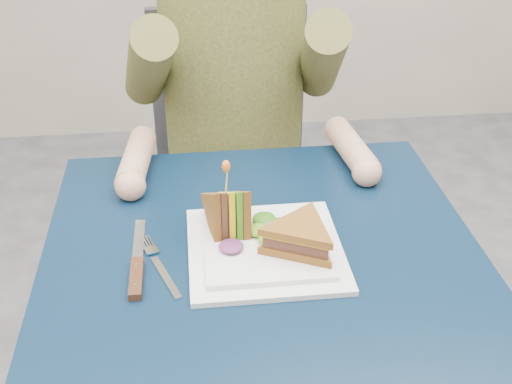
{
  "coord_description": "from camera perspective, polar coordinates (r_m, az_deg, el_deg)",
  "views": [
    {
      "loc": [
        -0.11,
        -0.87,
        1.39
      ],
      "look_at": [
        -0.01,
        0.05,
        0.82
      ],
      "focal_mm": 45.0,
      "sensor_mm": 36.0,
      "label": 1
    }
  ],
  "objects": [
    {
      "name": "knife",
      "position": [
        1.06,
        -10.54,
        -6.92
      ],
      "size": [
        0.02,
        0.22,
        0.02
      ],
      "color": "silver",
      "rests_on": "table"
    },
    {
      "name": "diner",
      "position": [
        1.53,
        -2.04,
        13.49
      ],
      "size": [
        0.54,
        0.59,
        0.74
      ],
      "color": "#4E5024",
      "rests_on": "chair"
    },
    {
      "name": "sandwich_upright",
      "position": [
        1.1,
        -2.55,
        -1.89
      ],
      "size": [
        0.09,
        0.14,
        0.14
      ],
      "color": "brown",
      "rests_on": "plate"
    },
    {
      "name": "table",
      "position": [
        1.15,
        0.64,
        -8.59
      ],
      "size": [
        0.75,
        0.75,
        0.73
      ],
      "color": "black",
      "rests_on": "ground"
    },
    {
      "name": "chair",
      "position": [
        1.78,
        -2.11,
        3.11
      ],
      "size": [
        0.42,
        0.4,
        0.93
      ],
      "color": "#47474C",
      "rests_on": "ground"
    },
    {
      "name": "sandwich_flat",
      "position": [
        1.06,
        3.97,
        -3.99
      ],
      "size": [
        0.19,
        0.19,
        0.05
      ],
      "color": "brown",
      "rests_on": "plate"
    },
    {
      "name": "fork",
      "position": [
        1.07,
        -8.48,
        -6.63
      ],
      "size": [
        0.07,
        0.17,
        0.01
      ],
      "color": "silver",
      "rests_on": "table"
    },
    {
      "name": "lettuce_spill",
      "position": [
        1.09,
        1.02,
        -3.74
      ],
      "size": [
        0.15,
        0.13,
        0.02
      ],
      "primitive_type": null,
      "color": "#337A14",
      "rests_on": "plate"
    },
    {
      "name": "onion_ring",
      "position": [
        1.08,
        1.59,
        -3.65
      ],
      "size": [
        0.04,
        0.04,
        0.02
      ],
      "primitive_type": "torus",
      "rotation": [
        0.44,
        0.0,
        0.0
      ],
      "color": "#9E4C7A",
      "rests_on": "plate"
    },
    {
      "name": "plate",
      "position": [
        1.09,
        0.82,
        -4.97
      ],
      "size": [
        0.26,
        0.26,
        0.02
      ],
      "color": "white",
      "rests_on": "table"
    },
    {
      "name": "toothpick",
      "position": [
        1.06,
        -2.63,
        0.98
      ],
      "size": [
        0.01,
        0.01,
        0.06
      ],
      "primitive_type": "cylinder",
      "rotation": [
        0.14,
        0.07,
        0.0
      ],
      "color": "tan",
      "rests_on": "sandwich_upright"
    },
    {
      "name": "toothpick_frill",
      "position": [
        1.05,
        -2.67,
        2.3
      ],
      "size": [
        0.01,
        0.01,
        0.02
      ],
      "primitive_type": "ellipsoid",
      "color": "orange",
      "rests_on": "sandwich_upright"
    }
  ]
}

